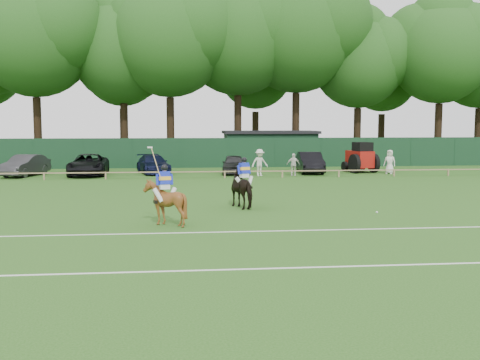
{
  "coord_description": "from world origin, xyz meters",
  "views": [
    {
      "loc": [
        -1.89,
        -20.1,
        3.78
      ],
      "look_at": [
        0.5,
        3.0,
        1.4
      ],
      "focal_mm": 42.0,
      "sensor_mm": 36.0,
      "label": 1
    }
  ],
  "objects": [
    {
      "name": "ground",
      "position": [
        0.0,
        0.0,
        0.0
      ],
      "size": [
        160.0,
        160.0,
        0.0
      ],
      "primitive_type": "plane",
      "color": "#1E4C14",
      "rests_on": "ground"
    },
    {
      "name": "horse_dark",
      "position": [
        0.85,
        4.54,
        0.85
      ],
      "size": [
        1.63,
        2.22,
        1.7
      ],
      "primitive_type": "imported",
      "rotation": [
        0.0,
        0.0,
        3.54
      ],
      "color": "black",
      "rests_on": "ground"
    },
    {
      "name": "horse_chestnut",
      "position": [
        -2.54,
        0.57,
        0.85
      ],
      "size": [
        1.68,
        1.81,
        1.7
      ],
      "primitive_type": "imported",
      "rotation": [
        0.0,
        0.0,
        3.37
      ],
      "color": "brown",
      "rests_on": "ground"
    },
    {
      "name": "sedan_grey",
      "position": [
        -12.99,
        20.97,
        0.75
      ],
      "size": [
        2.72,
        4.83,
        1.51
      ],
      "primitive_type": "imported",
      "rotation": [
        0.0,
        0.0,
        -0.26
      ],
      "color": "#333336",
      "rests_on": "ground"
    },
    {
      "name": "suv_black",
      "position": [
        -8.6,
        21.0,
        0.76
      ],
      "size": [
        2.74,
        5.58,
        1.53
      ],
      "primitive_type": "imported",
      "rotation": [
        0.0,
        0.0,
        0.04
      ],
      "color": "black",
      "rests_on": "ground"
    },
    {
      "name": "sedan_navy",
      "position": [
        -4.03,
        22.05,
        0.69
      ],
      "size": [
        3.03,
        5.09,
        1.38
      ],
      "primitive_type": "imported",
      "rotation": [
        0.0,
        0.0,
        0.24
      ],
      "color": "#101532",
      "rests_on": "ground"
    },
    {
      "name": "hatch_grey",
      "position": [
        1.92,
        21.13,
        0.71
      ],
      "size": [
        2.08,
        4.32,
        1.42
      ],
      "primitive_type": "imported",
      "rotation": [
        0.0,
        0.0,
        -0.1
      ],
      "color": "#29292C",
      "rests_on": "ground"
    },
    {
      "name": "estate_black",
      "position": [
        7.71,
        21.3,
        0.78
      ],
      "size": [
        2.04,
        4.87,
        1.56
      ],
      "primitive_type": "imported",
      "rotation": [
        0.0,
        0.0,
        -0.08
      ],
      "color": "black",
      "rests_on": "ground"
    },
    {
      "name": "spectator_left",
      "position": [
        3.59,
        19.29,
        0.95
      ],
      "size": [
        1.37,
        1.0,
        1.9
      ],
      "primitive_type": "imported",
      "rotation": [
        0.0,
        0.0,
        0.26
      ],
      "color": "beige",
      "rests_on": "ground"
    },
    {
      "name": "spectator_mid",
      "position": [
        6.0,
        19.19,
        0.8
      ],
      "size": [
        0.99,
        0.53,
        1.6
      ],
      "primitive_type": "imported",
      "rotation": [
        0.0,
        0.0,
        -0.15
      ],
      "color": "silver",
      "rests_on": "ground"
    },
    {
      "name": "spectator_right",
      "position": [
        13.37,
        19.87,
        0.89
      ],
      "size": [
        1.03,
        0.97,
        1.78
      ],
      "primitive_type": "imported",
      "rotation": [
        0.0,
        0.0,
        -0.65
      ],
      "color": "silver",
      "rests_on": "ground"
    },
    {
      "name": "rider_dark",
      "position": [
        0.85,
        4.53,
        1.61
      ],
      "size": [
        0.91,
        0.57,
        1.41
      ],
      "rotation": [
        0.0,
        0.0,
        3.54
      ],
      "color": "silver",
      "rests_on": "ground"
    },
    {
      "name": "rider_chestnut",
      "position": [
        -2.54,
        0.56,
        1.61
      ],
      "size": [
        0.97,
        0.51,
        2.05
      ],
      "rotation": [
        0.0,
        0.0,
        3.37
      ],
      "color": "silver",
      "rests_on": "ground"
    },
    {
      "name": "polo_ball",
      "position": [
        6.21,
        2.4,
        0.04
      ],
      "size": [
        0.09,
        0.09,
        0.09
      ],
      "primitive_type": "sphere",
      "color": "silver",
      "rests_on": "ground"
    },
    {
      "name": "pitch_lines",
      "position": [
        0.0,
        -3.5,
        0.01
      ],
      "size": [
        60.0,
        5.1,
        0.01
      ],
      "color": "silver",
      "rests_on": "ground"
    },
    {
      "name": "pitch_rail",
      "position": [
        0.0,
        18.0,
        0.45
      ],
      "size": [
        62.1,
        0.1,
        0.5
      ],
      "color": "#997F5B",
      "rests_on": "ground"
    },
    {
      "name": "perimeter_fence",
      "position": [
        0.0,
        27.0,
        1.25
      ],
      "size": [
        92.08,
        0.08,
        2.5
      ],
      "color": "#14351E",
      "rests_on": "ground"
    },
    {
      "name": "utility_shed",
      "position": [
        6.0,
        30.0,
        1.54
      ],
      "size": [
        8.4,
        4.4,
        3.04
      ],
      "color": "#14331E",
      "rests_on": "ground"
    },
    {
      "name": "tree_row",
      "position": [
        2.0,
        35.0,
        0.0
      ],
      "size": [
        96.0,
        12.0,
        21.0
      ],
      "primitive_type": null,
      "color": "#26561C",
      "rests_on": "ground"
    },
    {
      "name": "tractor",
      "position": [
        11.65,
        21.35,
        1.09
      ],
      "size": [
        2.35,
        3.05,
        2.31
      ],
      "rotation": [
        0.0,
        0.0,
        0.2
      ],
      "color": "#A0140E",
      "rests_on": "ground"
    }
  ]
}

